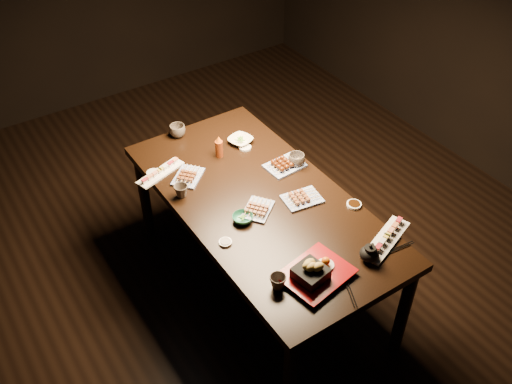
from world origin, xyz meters
TOP-DOWN VIEW (x-y plane):
  - ground at (0.00, 0.00)m, footprint 5.00×5.00m
  - dining_table at (-0.20, -0.31)m, footprint 1.21×1.93m
  - sushi_platter_near at (0.16, -0.95)m, footprint 0.39×0.23m
  - sushi_platter_far at (-0.58, 0.22)m, footprint 0.34×0.18m
  - yakitori_plate_center at (-0.27, -0.38)m, footprint 0.24×0.23m
  - yakitori_plate_right at (-0.01, -0.45)m, footprint 0.23×0.19m
  - yakitori_plate_left at (-0.45, 0.09)m, footprint 0.25×0.24m
  - tsukune_plate at (0.09, -0.14)m, footprint 0.24×0.18m
  - edamame_bowl_green at (-0.38, -0.40)m, footprint 0.15×0.15m
  - edamame_bowl_cream at (-0.00, 0.22)m, footprint 0.18×0.18m
  - tempura_tray at (-0.30, -0.94)m, footprint 0.38×0.32m
  - teacup_near_left at (-0.50, -0.90)m, footprint 0.11×0.11m
  - teacup_mid_right at (0.16, -0.17)m, footprint 0.13×0.13m
  - teacup_far_left at (-0.57, -0.03)m, footprint 0.10×0.10m
  - teacup_far_right at (-0.30, 0.52)m, footprint 0.14×0.14m
  - teapot at (-0.00, -1.00)m, footprint 0.16×0.16m
  - condiment_bottle at (-0.19, 0.18)m, footprint 0.07×0.07m
  - sauce_dish_west at (-0.55, -0.50)m, footprint 0.08×0.08m
  - sauce_dish_east at (-0.01, 0.16)m, footprint 0.09×0.09m
  - sauce_dish_se at (0.21, -0.65)m, footprint 0.08×0.08m
  - sauce_dish_nw at (-0.61, 0.24)m, footprint 0.10×0.10m
  - chopsticks_near at (-0.22, -1.10)m, footprint 0.11×0.22m
  - chopsticks_se at (0.16, -1.03)m, footprint 0.23×0.04m

SIDE VIEW (x-z plane):
  - ground at x=0.00m, z-range 0.00..0.00m
  - dining_table at x=-0.20m, z-range 0.00..0.75m
  - chopsticks_se at x=0.16m, z-range 0.75..0.76m
  - chopsticks_near at x=-0.22m, z-range 0.75..0.76m
  - sauce_dish_west at x=-0.55m, z-range 0.75..0.76m
  - sauce_dish_east at x=-0.01m, z-range 0.75..0.76m
  - sauce_dish_nw at x=-0.61m, z-range 0.75..0.76m
  - sauce_dish_se at x=0.21m, z-range 0.75..0.76m
  - edamame_bowl_green at x=-0.38m, z-range 0.75..0.79m
  - edamame_bowl_cream at x=0.00m, z-range 0.75..0.79m
  - sushi_platter_far at x=-0.58m, z-range 0.75..0.79m
  - sushi_platter_near at x=0.16m, z-range 0.75..0.80m
  - yakitori_plate_center at x=-0.27m, z-range 0.75..0.80m
  - yakitori_plate_left at x=-0.45m, z-range 0.75..0.80m
  - yakitori_plate_right at x=-0.01m, z-range 0.75..0.80m
  - tsukune_plate at x=0.09m, z-range 0.75..0.81m
  - teacup_far_left at x=-0.57m, z-range 0.75..0.83m
  - teacup_near_left at x=-0.50m, z-range 0.75..0.83m
  - teacup_mid_right at x=0.16m, z-range 0.75..0.83m
  - teacup_far_right at x=-0.30m, z-range 0.75..0.83m
  - teapot at x=0.00m, z-range 0.75..0.85m
  - tempura_tray at x=-0.30m, z-range 0.75..0.87m
  - condiment_bottle at x=-0.19m, z-range 0.75..0.90m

